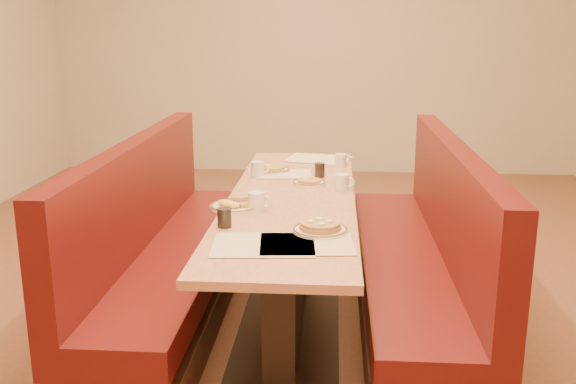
# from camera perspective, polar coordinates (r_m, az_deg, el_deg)

# --- Properties ---
(ground) EXTENTS (8.00, 8.00, 0.00)m
(ground) POSITION_cam_1_polar(r_m,az_deg,el_deg) (3.84, 0.32, -11.27)
(ground) COLOR #9E6647
(ground) RESTS_ON ground
(diner_table) EXTENTS (0.70, 2.50, 0.75)m
(diner_table) POSITION_cam_1_polar(r_m,az_deg,el_deg) (3.70, 0.32, -6.04)
(diner_table) COLOR black
(diner_table) RESTS_ON ground
(booth_left) EXTENTS (0.55, 2.50, 1.05)m
(booth_left) POSITION_cam_1_polar(r_m,az_deg,el_deg) (3.82, -10.77, -5.83)
(booth_left) COLOR #4C3326
(booth_left) RESTS_ON ground
(booth_right) EXTENTS (0.55, 2.50, 1.05)m
(booth_right) POSITION_cam_1_polar(r_m,az_deg,el_deg) (3.73, 11.70, -6.39)
(booth_right) COLOR #4C3326
(booth_right) RESTS_ON ground
(placemat_near_left) EXTENTS (0.47, 0.36, 0.00)m
(placemat_near_left) POSITION_cam_1_polar(r_m,az_deg,el_deg) (2.80, -2.20, -4.69)
(placemat_near_left) COLOR #F7E7C1
(placemat_near_left) RESTS_ON diner_table
(placemat_near_right) EXTENTS (0.43, 0.34, 0.00)m
(placemat_near_right) POSITION_cam_1_polar(r_m,az_deg,el_deg) (2.80, 1.67, -4.62)
(placemat_near_right) COLOR #F7E7C1
(placemat_near_right) RESTS_ON diner_table
(placemat_far_left) EXTENTS (0.37, 0.29, 0.00)m
(placemat_far_left) POSITION_cam_1_polar(r_m,az_deg,el_deg) (4.11, -0.38, 1.61)
(placemat_far_left) COLOR #F7E7C1
(placemat_far_left) RESTS_ON diner_table
(placemat_far_right) EXTENTS (0.50, 0.42, 0.00)m
(placemat_far_right) POSITION_cam_1_polar(r_m,az_deg,el_deg) (4.58, 2.70, 2.96)
(placemat_far_right) COLOR #F7E7C1
(placemat_far_right) RESTS_ON diner_table
(pancake_plate) EXTENTS (0.26, 0.26, 0.06)m
(pancake_plate) POSITION_cam_1_polar(r_m,az_deg,el_deg) (2.96, 2.88, -3.24)
(pancake_plate) COLOR white
(pancake_plate) RESTS_ON diner_table
(eggs_plate) EXTENTS (0.27, 0.27, 0.05)m
(eggs_plate) POSITION_cam_1_polar(r_m,az_deg,el_deg) (3.36, -4.74, -1.21)
(eggs_plate) COLOR white
(eggs_plate) RESTS_ON diner_table
(extra_plate_mid) EXTENTS (0.20, 0.20, 0.04)m
(extra_plate_mid) POSITION_cam_1_polar(r_m,az_deg,el_deg) (3.85, 1.90, 0.88)
(extra_plate_mid) COLOR white
(extra_plate_mid) RESTS_ON diner_table
(extra_plate_far) EXTENTS (0.23, 0.23, 0.05)m
(extra_plate_far) POSITION_cam_1_polar(r_m,az_deg,el_deg) (4.19, -1.42, 2.03)
(extra_plate_far) COLOR white
(extra_plate_far) RESTS_ON diner_table
(coffee_mug_a) EXTENTS (0.12, 0.09, 0.09)m
(coffee_mug_a) POSITION_cam_1_polar(r_m,az_deg,el_deg) (3.73, 4.86, 0.92)
(coffee_mug_a) COLOR white
(coffee_mug_a) RESTS_ON diner_table
(coffee_mug_b) EXTENTS (0.13, 0.09, 0.10)m
(coffee_mug_b) POSITION_cam_1_polar(r_m,az_deg,el_deg) (3.31, -2.74, -0.80)
(coffee_mug_b) COLOR white
(coffee_mug_b) RESTS_ON diner_table
(coffee_mug_c) EXTENTS (0.11, 0.08, 0.08)m
(coffee_mug_c) POSITION_cam_1_polar(r_m,az_deg,el_deg) (4.38, 4.77, 2.87)
(coffee_mug_c) COLOR white
(coffee_mug_c) RESTS_ON diner_table
(coffee_mug_d) EXTENTS (0.12, 0.08, 0.09)m
(coffee_mug_d) POSITION_cam_1_polar(r_m,az_deg,el_deg) (4.08, -2.68, 2.11)
(coffee_mug_d) COLOR white
(coffee_mug_d) RESTS_ON diner_table
(soda_tumbler_near) EXTENTS (0.07, 0.07, 0.09)m
(soda_tumbler_near) POSITION_cam_1_polar(r_m,az_deg,el_deg) (3.05, -5.68, -2.29)
(soda_tumbler_near) COLOR black
(soda_tumbler_near) RESTS_ON diner_table
(soda_tumbler_mid) EXTENTS (0.06, 0.06, 0.09)m
(soda_tumbler_mid) POSITION_cam_1_polar(r_m,az_deg,el_deg) (4.05, 2.83, 1.97)
(soda_tumbler_mid) COLOR black
(soda_tumbler_mid) RESTS_ON diner_table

